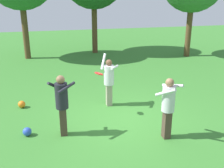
% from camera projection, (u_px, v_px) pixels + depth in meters
% --- Properties ---
extents(ground_plane, '(40.00, 40.00, 0.00)m').
position_uv_depth(ground_plane, '(121.00, 119.00, 8.46)').
color(ground_plane, '#387A2D').
extents(person_thrower, '(0.66, 0.66, 1.80)m').
position_uv_depth(person_thrower, '(109.00, 79.00, 9.14)').
color(person_thrower, gray).
rests_on(person_thrower, ground_plane).
extents(person_catcher, '(0.75, 0.73, 1.72)m').
position_uv_depth(person_catcher, '(62.00, 100.00, 7.20)').
color(person_catcher, '#4C382D').
rests_on(person_catcher, ground_plane).
extents(person_bystander, '(0.74, 0.75, 1.69)m').
position_uv_depth(person_bystander, '(168.00, 103.00, 7.06)').
color(person_bystander, '#4C382D').
rests_on(person_bystander, ground_plane).
extents(frisbee, '(0.30, 0.31, 0.11)m').
position_uv_depth(frisbee, '(99.00, 74.00, 8.26)').
color(frisbee, red).
extents(ball_orange, '(0.25, 0.25, 0.25)m').
position_uv_depth(ball_orange, '(22.00, 104.00, 9.20)').
color(ball_orange, orange).
rests_on(ball_orange, ground_plane).
extents(ball_blue, '(0.24, 0.24, 0.24)m').
position_uv_depth(ball_blue, '(27.00, 132.00, 7.44)').
color(ball_blue, blue).
rests_on(ball_blue, ground_plane).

